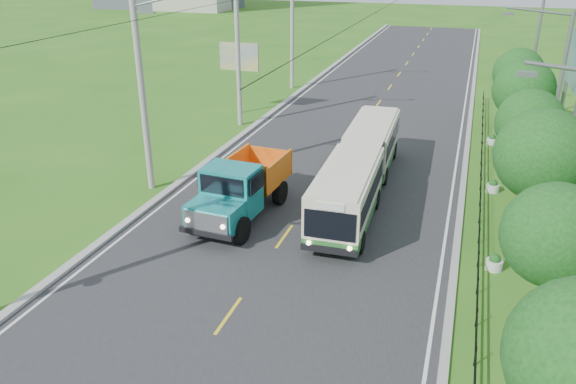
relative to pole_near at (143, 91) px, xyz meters
The scene contains 25 objects.
ground 13.24m from the pole_near, 47.45° to the right, with size 240.00×240.00×0.00m, color #2A6718.
road 14.67m from the pole_near, 53.09° to the left, with size 14.00×120.00×0.02m, color #28282B.
curb_left 12.14m from the pole_near, 84.48° to the left, with size 0.40×120.00×0.15m, color #9E9E99.
curb_right 19.60m from the pole_near, 35.52° to the left, with size 0.30×120.00×0.10m, color #9E9E99.
edge_line_left 12.22m from the pole_near, 81.66° to the left, with size 0.12×120.00×0.00m, color silver.
edge_line_right 19.21m from the pole_near, 36.41° to the left, with size 0.12×120.00×0.00m, color silver.
centre_dash 13.23m from the pole_near, 47.45° to the right, with size 0.12×2.20×0.00m, color yellow.
railing_right 17.68m from the pole_near, 17.09° to the left, with size 0.04×40.00×0.60m, color black.
pole_near is the anchor object (origin of this frame).
pole_mid 12.00m from the pole_near, 90.00° to the left, with size 3.51×0.32×10.00m.
pole_far 24.00m from the pole_near, 90.00° to the left, with size 3.51×0.32×10.00m.
tree_second 19.44m from the pole_near, 20.74° to the right, with size 3.18×3.26×5.30m.
tree_third 18.17m from the pole_near, ahead, with size 3.60×3.62×6.00m.
tree_fourth 18.89m from the pole_near, 15.84° to the left, with size 3.24×3.31×5.40m.
tree_fifth 21.31m from the pole_near, 31.59° to the left, with size 3.48×3.52×5.80m.
tree_back 24.98m from the pole_near, 43.41° to the left, with size 3.30×3.36×5.50m.
streetlight_mid 19.56m from the pole_near, 14.81° to the left, with size 3.02×0.20×9.07m.
streetlight_far 26.80m from the pole_near, 45.14° to the left, with size 3.02×0.20×9.07m.
planter_near 17.79m from the pole_near, 10.09° to the right, with size 0.64×0.64×0.67m.
planter_mid 18.23m from the pole_near, 16.52° to the left, with size 0.64×0.64×0.67m.
planter_far 21.83m from the pole_near, 37.63° to the left, with size 0.64×0.64×0.67m.
billboard_left 15.10m from the pole_near, 94.72° to the left, with size 3.00×0.20×5.20m.
billboard_right 23.32m from the pole_near, 28.14° to the left, with size 0.24×6.00×7.30m.
bus 11.25m from the pole_near, 13.11° to the left, with size 2.74×14.19×2.73m.
dump_truck 6.94m from the pole_near, 16.55° to the right, with size 2.95×6.75×2.77m.
Camera 1 is at (6.85, -14.40, 11.49)m, focal length 35.00 mm.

